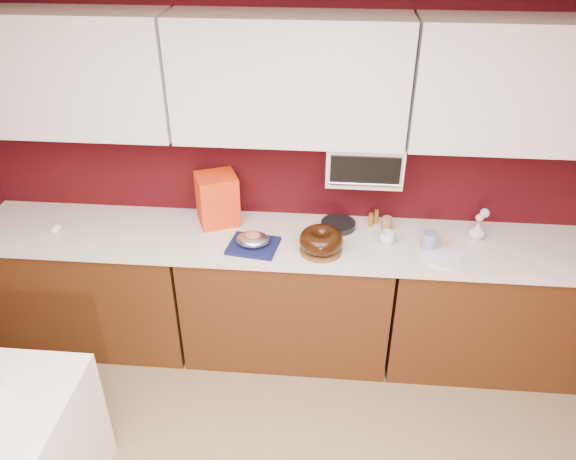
% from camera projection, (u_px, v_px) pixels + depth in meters
% --- Properties ---
extents(ceiling, '(4.00, 4.50, 0.02)m').
position_uv_depth(ceiling, '(190.00, 64.00, 1.00)').
color(ceiling, white).
rests_on(ceiling, wall_back).
extents(wall_back, '(4.00, 0.02, 2.50)m').
position_uv_depth(wall_back, '(291.00, 166.00, 3.57)').
color(wall_back, '#3B080C').
rests_on(wall_back, floor).
extents(base_cabinet_left, '(1.31, 0.58, 0.86)m').
position_uv_depth(base_cabinet_left, '(93.00, 287.00, 3.84)').
color(base_cabinet_left, '#4B270F').
rests_on(base_cabinet_left, floor).
extents(base_cabinet_center, '(1.31, 0.58, 0.86)m').
position_uv_depth(base_cabinet_center, '(287.00, 297.00, 3.74)').
color(base_cabinet_center, '#4B270F').
rests_on(base_cabinet_center, floor).
extents(base_cabinet_right, '(1.31, 0.58, 0.86)m').
position_uv_depth(base_cabinet_right, '(491.00, 309.00, 3.64)').
color(base_cabinet_right, '#4B270F').
rests_on(base_cabinet_right, floor).
extents(countertop, '(4.00, 0.62, 0.04)m').
position_uv_depth(countertop, '(287.00, 241.00, 3.50)').
color(countertop, silver).
rests_on(countertop, base_cabinet_center).
extents(upper_cabinet_left, '(1.31, 0.33, 0.70)m').
position_uv_depth(upper_cabinet_left, '(58.00, 74.00, 3.21)').
color(upper_cabinet_left, white).
rests_on(upper_cabinet_left, wall_back).
extents(upper_cabinet_center, '(1.31, 0.33, 0.70)m').
position_uv_depth(upper_cabinet_center, '(289.00, 80.00, 3.11)').
color(upper_cabinet_center, white).
rests_on(upper_cabinet_center, wall_back).
extents(upper_cabinet_right, '(1.31, 0.33, 0.70)m').
position_uv_depth(upper_cabinet_right, '(536.00, 86.00, 3.01)').
color(upper_cabinet_right, white).
rests_on(upper_cabinet_right, wall_back).
extents(toaster_oven, '(0.45, 0.30, 0.25)m').
position_uv_depth(toaster_oven, '(364.00, 160.00, 3.35)').
color(toaster_oven, white).
rests_on(toaster_oven, upper_cabinet_center).
extents(toaster_oven_door, '(0.40, 0.02, 0.18)m').
position_uv_depth(toaster_oven_door, '(365.00, 171.00, 3.21)').
color(toaster_oven_door, black).
rests_on(toaster_oven_door, toaster_oven).
extents(toaster_oven_handle, '(0.42, 0.02, 0.02)m').
position_uv_depth(toaster_oven_handle, '(364.00, 184.00, 3.24)').
color(toaster_oven_handle, silver).
rests_on(toaster_oven_handle, toaster_oven).
extents(cake_base, '(0.30, 0.30, 0.02)m').
position_uv_depth(cake_base, '(321.00, 250.00, 3.35)').
color(cake_base, brown).
rests_on(cake_base, countertop).
extents(bundt_cake, '(0.32, 0.32, 0.11)m').
position_uv_depth(bundt_cake, '(321.00, 240.00, 3.32)').
color(bundt_cake, black).
rests_on(bundt_cake, cake_base).
extents(navy_towel, '(0.32, 0.29, 0.02)m').
position_uv_depth(navy_towel, '(253.00, 246.00, 3.39)').
color(navy_towel, '#121643').
rests_on(navy_towel, countertop).
extents(foil_ham_nest, '(0.23, 0.21, 0.07)m').
position_uv_depth(foil_ham_nest, '(253.00, 240.00, 3.37)').
color(foil_ham_nest, silver).
rests_on(foil_ham_nest, navy_towel).
extents(roasted_ham, '(0.12, 0.10, 0.06)m').
position_uv_depth(roasted_ham, '(253.00, 236.00, 3.36)').
color(roasted_ham, '#B86454').
rests_on(roasted_ham, foil_ham_nest).
extents(pandoro_box, '(0.31, 0.30, 0.33)m').
position_uv_depth(pandoro_box, '(217.00, 199.00, 3.57)').
color(pandoro_box, red).
rests_on(pandoro_box, countertop).
extents(dark_pan, '(0.29, 0.29, 0.04)m').
position_uv_depth(dark_pan, '(338.00, 225.00, 3.59)').
color(dark_pan, black).
rests_on(dark_pan, countertop).
extents(coffee_mug, '(0.09, 0.09, 0.09)m').
position_uv_depth(coffee_mug, '(387.00, 237.00, 3.42)').
color(coffee_mug, white).
rests_on(coffee_mug, countertop).
extents(blue_jar, '(0.12, 0.12, 0.11)m').
position_uv_depth(blue_jar, '(430.00, 241.00, 3.36)').
color(blue_jar, navy).
rests_on(blue_jar, countertop).
extents(flower_vase, '(0.10, 0.10, 0.13)m').
position_uv_depth(flower_vase, '(477.00, 230.00, 3.45)').
color(flower_vase, silver).
rests_on(flower_vase, countertop).
extents(flower_pink, '(0.05, 0.05, 0.05)m').
position_uv_depth(flower_pink, '(480.00, 218.00, 3.41)').
color(flower_pink, pink).
rests_on(flower_pink, flower_vase).
extents(flower_blue, '(0.06, 0.06, 0.06)m').
position_uv_depth(flower_blue, '(485.00, 213.00, 3.41)').
color(flower_blue, '#9CBBFA').
rests_on(flower_blue, flower_vase).
extents(china_plate, '(0.21, 0.21, 0.01)m').
position_uv_depth(china_plate, '(443.00, 258.00, 3.29)').
color(china_plate, white).
rests_on(china_plate, countertop).
extents(amber_bottle, '(0.04, 0.04, 0.09)m').
position_uv_depth(amber_bottle, '(371.00, 220.00, 3.59)').
color(amber_bottle, brown).
rests_on(amber_bottle, countertop).
extents(paper_cup, '(0.07, 0.07, 0.09)m').
position_uv_depth(paper_cup, '(387.00, 224.00, 3.54)').
color(paper_cup, '#9A7046').
rests_on(paper_cup, countertop).
extents(egg_left, '(0.07, 0.06, 0.05)m').
position_uv_depth(egg_left, '(57.00, 228.00, 3.55)').
color(egg_left, white).
rests_on(egg_left, countertop).
extents(egg_right, '(0.06, 0.06, 0.04)m').
position_uv_depth(egg_right, '(54.00, 230.00, 3.52)').
color(egg_right, white).
rests_on(egg_right, countertop).
extents(amber_bottle_tall, '(0.03, 0.03, 0.10)m').
position_uv_depth(amber_bottle_tall, '(376.00, 217.00, 3.62)').
color(amber_bottle_tall, brown).
rests_on(amber_bottle_tall, countertop).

